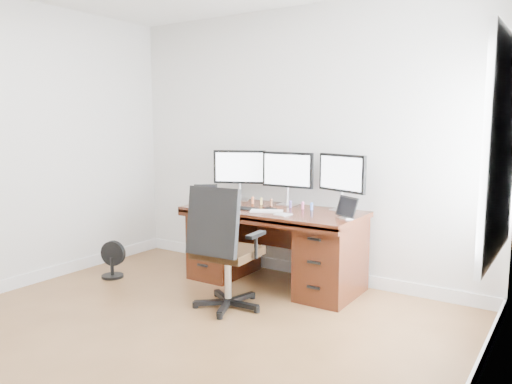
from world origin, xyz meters
The scene contains 21 objects.
ground centered at (0.00, 0.00, 0.00)m, with size 4.50×4.50×0.00m, color brown.
back_wall centered at (0.00, 2.25, 1.35)m, with size 4.00×0.10×2.70m, color silver.
right_wall centered at (2.00, 0.11, 1.35)m, with size 0.10×4.50×2.70m.
desk centered at (0.00, 1.83, 0.40)m, with size 1.70×0.80×0.75m.
office_chair centered at (-0.01, 1.04, 0.35)m, with size 0.62×0.60×1.06m.
floor_fan centered at (-1.49, 1.10, 0.18)m, with size 0.26×0.22×0.38m.
monitor_left centered at (-0.58, 2.07, 1.09)m, with size 0.51×0.26×0.53m.
monitor_center centered at (0.00, 2.07, 1.09)m, with size 0.55×0.14×0.53m.
monitor_right centered at (0.58, 2.07, 1.09)m, with size 0.53×0.22×0.53m.
tablet_left centered at (-0.79, 1.75, 0.84)m, with size 0.23×0.20×0.19m.
tablet_right centered at (0.77, 1.75, 0.84)m, with size 0.24×0.17×0.19m.
keyboard centered at (0.03, 1.64, 0.76)m, with size 0.30×0.13×0.01m, color white.
trackpad centered at (0.23, 1.58, 0.76)m, with size 0.12×0.12×0.01m, color #B9BBC0.
drawing_tablet centered at (-0.24, 1.66, 0.76)m, with size 0.22×0.14×0.01m, color black.
phone centered at (-0.04, 1.79, 0.76)m, with size 0.13×0.07×0.01m, color black.
figurine_orange centered at (-0.33, 1.95, 0.79)m, with size 0.03×0.03×0.07m.
figurine_yellow centered at (-0.23, 1.95, 0.79)m, with size 0.03×0.03×0.07m.
figurine_brown centered at (-0.11, 1.95, 0.79)m, with size 0.03×0.03×0.07m.
figurine_purple centered at (0.10, 1.95, 0.79)m, with size 0.03×0.03×0.07m.
figurine_pink centered at (0.24, 1.95, 0.79)m, with size 0.03×0.03×0.07m.
figurine_blue centered at (0.33, 1.95, 0.79)m, with size 0.03×0.03×0.07m.
Camera 1 is at (2.43, -2.21, 1.57)m, focal length 35.00 mm.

